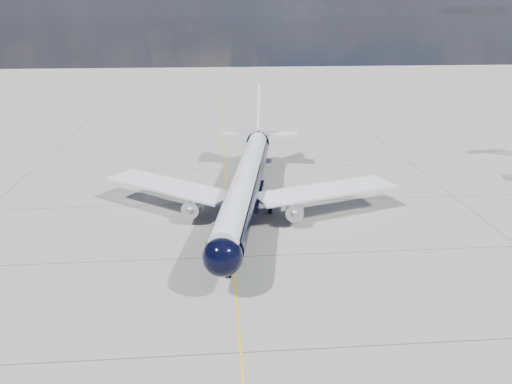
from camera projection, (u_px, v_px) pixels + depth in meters
The scene contains 3 objects.
ground at pixel (228, 190), 68.87m from camera, with size 320.00×320.00×0.00m, color gray.
taxiway_centerline at pixel (229, 203), 64.19m from camera, with size 0.16×160.00×0.01m, color yellow.
main_airliner at pixel (246, 181), 60.16m from camera, with size 36.25×44.56×12.92m.
Camera 1 is at (-1.33, -34.92, 23.29)m, focal length 35.00 mm.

